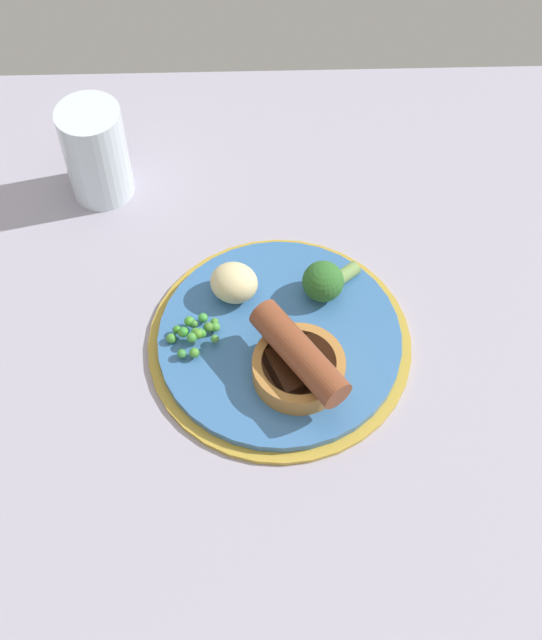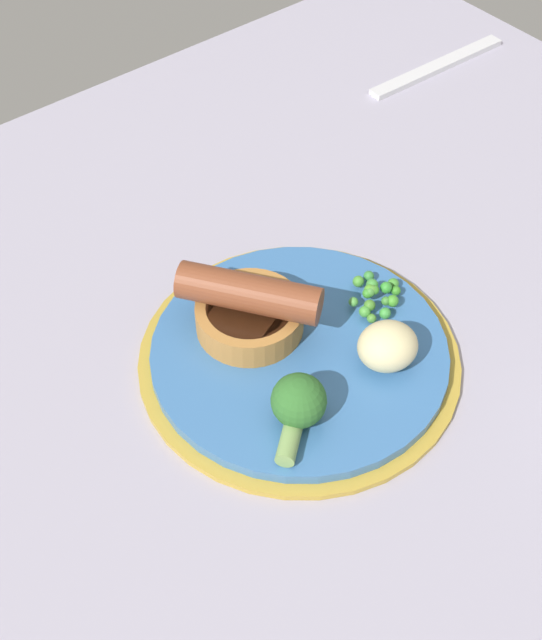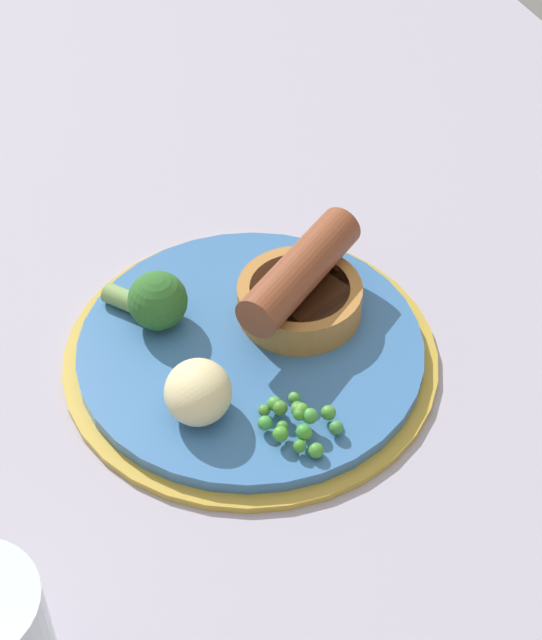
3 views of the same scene
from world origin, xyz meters
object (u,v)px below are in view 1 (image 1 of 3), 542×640
at_px(sausage_pudding, 299,363).
at_px(potato_chunk_2, 234,283).
at_px(broccoli_floret_near, 326,281).
at_px(drinking_glass, 96,153).
at_px(pea_pile, 195,333).
at_px(dinner_plate, 280,342).

relative_size(sausage_pudding, potato_chunk_2, 2.32).
bearing_deg(broccoli_floret_near, sausage_pudding, 33.32).
height_order(broccoli_floret_near, drinking_glass, drinking_glass).
xyz_separation_m(potato_chunk_2, drinking_glass, (0.14, -0.15, 0.02)).
relative_size(pea_pile, broccoli_floret_near, 0.89).
bearing_deg(sausage_pudding, drinking_glass, -176.30).
distance_m(pea_pile, drinking_glass, 0.23).
xyz_separation_m(broccoli_floret_near, potato_chunk_2, (0.09, -0.00, -0.00)).
height_order(dinner_plate, potato_chunk_2, potato_chunk_2).
bearing_deg(sausage_pudding, broccoli_floret_near, 126.59).
bearing_deg(broccoli_floret_near, potato_chunk_2, -38.80).
height_order(pea_pile, drinking_glass, drinking_glass).
bearing_deg(drinking_glass, dinner_plate, 131.85).
xyz_separation_m(broccoli_floret_near, drinking_glass, (0.22, -0.15, 0.02)).
relative_size(potato_chunk_2, drinking_glass, 0.42).
distance_m(dinner_plate, potato_chunk_2, 0.07).
height_order(dinner_plate, sausage_pudding, sausage_pudding).
xyz_separation_m(sausage_pudding, potato_chunk_2, (0.06, -0.09, -0.00)).
distance_m(sausage_pudding, pea_pile, 0.10).
bearing_deg(potato_chunk_2, pea_pile, 53.68).
bearing_deg(broccoli_floret_near, drinking_glass, -72.38).
distance_m(dinner_plate, sausage_pudding, 0.05).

